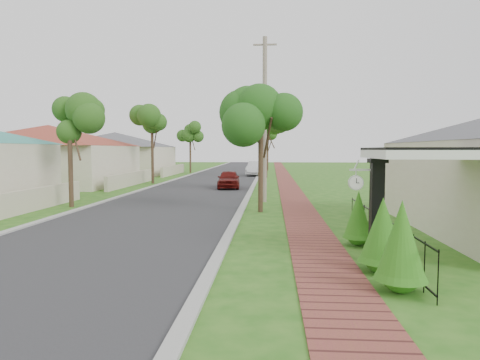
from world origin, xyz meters
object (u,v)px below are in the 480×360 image
at_px(parked_car_red, 229,179).
at_px(utility_pole, 265,119).
at_px(porch_post, 376,216).
at_px(near_tree, 261,116).
at_px(station_clock, 356,181).
at_px(parked_car_white, 256,169).

relative_size(parked_car_red, utility_pole, 0.44).
xyz_separation_m(porch_post, utility_pole, (-2.92, 11.61, 3.16)).
height_order(near_tree, utility_pole, utility_pole).
bearing_deg(station_clock, parked_car_red, 104.80).
height_order(parked_car_white, station_clock, station_clock).
xyz_separation_m(parked_car_red, near_tree, (2.52, -11.22, 3.52)).
relative_size(parked_car_red, near_tree, 0.71).
bearing_deg(porch_post, utility_pole, 104.13).
bearing_deg(station_clock, parked_car_white, 96.19).
xyz_separation_m(near_tree, station_clock, (2.55, -7.94, -2.21)).
height_order(parked_car_red, near_tree, near_tree).
relative_size(parked_car_red, parked_car_white, 0.83).
bearing_deg(near_tree, parked_car_red, 102.65).
distance_m(porch_post, station_clock, 0.96).
relative_size(near_tree, station_clock, 8.16).
distance_m(parked_car_white, utility_pole, 22.51).
xyz_separation_m(parked_car_white, station_clock, (3.66, -33.75, 1.21)).
bearing_deg(utility_pole, parked_car_red, 109.05).
relative_size(parked_car_red, station_clock, 5.83).
relative_size(parked_car_white, near_tree, 0.86).
bearing_deg(station_clock, utility_pole, 101.91).
xyz_separation_m(parked_car_red, station_clock, (5.06, -19.16, 1.31)).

